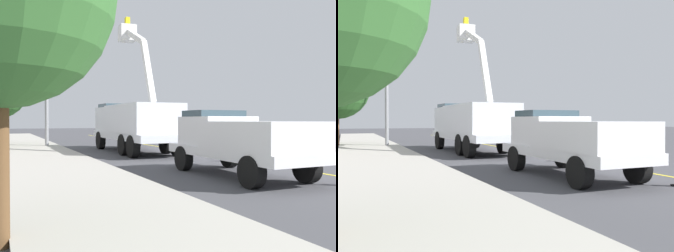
{
  "view_description": "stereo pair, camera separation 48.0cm",
  "coord_description": "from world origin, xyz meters",
  "views": [
    {
      "loc": [
        -17.25,
        8.13,
        1.74
      ],
      "look_at": [
        1.66,
        1.13,
        1.4
      ],
      "focal_mm": 39.3,
      "sensor_mm": 36.0,
      "label": 1
    },
    {
      "loc": [
        -17.41,
        7.68,
        1.74
      ],
      "look_at": [
        1.66,
        1.13,
        1.4
      ],
      "focal_mm": 39.3,
      "sensor_mm": 36.0,
      "label": 2
    }
  ],
  "objects": [
    {
      "name": "ground",
      "position": [
        0.0,
        0.0,
        0.0
      ],
      "size": [
        120.0,
        120.0,
        0.0
      ],
      "primitive_type": "plane",
      "color": "#47474C"
    },
    {
      "name": "sidewalk_far_side",
      "position": [
        -0.66,
        7.59,
        0.06
      ],
      "size": [
        60.09,
        8.76,
        0.12
      ],
      "primitive_type": "cube",
      "rotation": [
        0.0,
        0.0,
        0.09
      ],
      "color": "#B2ADA3",
      "rests_on": "ground"
    },
    {
      "name": "lane_centre_stripe",
      "position": [
        0.0,
        0.0,
        0.0
      ],
      "size": [
        49.83,
        4.47,
        0.01
      ],
      "primitive_type": "cube",
      "rotation": [
        0.0,
        0.0,
        0.09
      ],
      "color": "yellow",
      "rests_on": "ground"
    },
    {
      "name": "utility_bucket_truck",
      "position": [
        2.03,
        2.96,
        1.63
      ],
      "size": [
        8.39,
        3.2,
        7.59
      ],
      "color": "white",
      "rests_on": "ground"
    },
    {
      "name": "service_pickup_truck",
      "position": [
        -7.41,
        2.15,
        1.12
      ],
      "size": [
        5.76,
        2.58,
        2.06
      ],
      "color": "white",
      "rests_on": "ground"
    },
    {
      "name": "passing_minivan",
      "position": [
        10.58,
        -1.72,
        0.97
      ],
      "size": [
        4.95,
        2.31,
        1.69
      ],
      "color": "black",
      "rests_on": "ground"
    },
    {
      "name": "traffic_cone_mid_front",
      "position": [
        -3.77,
        0.4,
        0.35
      ],
      "size": [
        0.4,
        0.4,
        0.71
      ],
      "color": "black",
      "rests_on": "ground"
    },
    {
      "name": "traffic_cone_mid_rear",
      "position": [
        0.78,
        0.93,
        0.34
      ],
      "size": [
        0.4,
        0.4,
        0.7
      ],
      "color": "black",
      "rests_on": "ground"
    },
    {
      "name": "traffic_cone_trailing",
      "position": [
        6.56,
        1.58,
        0.39
      ],
      "size": [
        0.4,
        0.4,
        0.79
      ],
      "color": "black",
      "rests_on": "ground"
    },
    {
      "name": "traffic_signal_mast",
      "position": [
        5.77,
        7.13,
        5.84
      ],
      "size": [
        5.18,
        0.74,
        8.64
      ],
      "color": "gray",
      "rests_on": "ground"
    }
  ]
}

